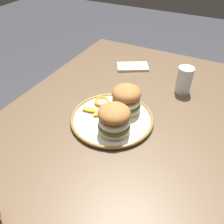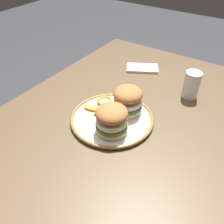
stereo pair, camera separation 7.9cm
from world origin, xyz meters
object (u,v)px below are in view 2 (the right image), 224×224
dining_table (125,140)px  dinner_plate (112,118)px  sandwich_half_left (128,99)px  sandwich_half_right (112,119)px  drinking_glass (191,87)px

dining_table → dinner_plate: dinner_plate is taller
sandwich_half_left → sandwich_half_right: (0.12, 0.01, 0.00)m
sandwich_half_right → drinking_glass: 0.40m
drinking_glass → sandwich_half_left: bearing=-32.7°
sandwich_half_left → dining_table: bearing=23.6°
dinner_plate → drinking_glass: bearing=149.4°
sandwich_half_right → dinner_plate: bearing=-147.0°
drinking_glass → dinner_plate: bearing=-30.6°
sandwich_half_left → drinking_glass: 0.29m
dinner_plate → sandwich_half_right: size_ratio=2.57×
dining_table → sandwich_half_right: sandwich_half_right is taller
sandwich_half_right → sandwich_half_left: bearing=-174.4°
dinner_plate → sandwich_half_right: 0.09m
dining_table → sandwich_half_right: size_ratio=10.73×
dining_table → sandwich_half_right: 0.19m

